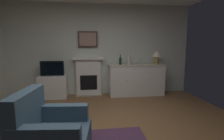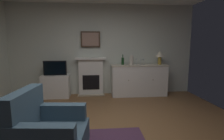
{
  "view_description": "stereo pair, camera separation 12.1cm",
  "coord_description": "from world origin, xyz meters",
  "px_view_note": "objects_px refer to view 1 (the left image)",
  "views": [
    {
      "loc": [
        -0.3,
        -2.44,
        1.45
      ],
      "look_at": [
        0.11,
        0.67,
        1.0
      ],
      "focal_mm": 27.5,
      "sensor_mm": 36.0,
      "label": 1
    },
    {
      "loc": [
        -0.18,
        -2.45,
        1.45
      ],
      "look_at": [
        0.11,
        0.67,
        1.0
      ],
      "focal_mm": 27.5,
      "sensor_mm": 36.0,
      "label": 2
    }
  ],
  "objects_px": {
    "armchair": "(50,134)",
    "sideboard_cabinet": "(136,80)",
    "vase_decorative": "(129,60)",
    "tv_cabinet": "(53,87)",
    "table_lamp": "(157,55)",
    "wine_glass_left": "(134,60)",
    "tv_set": "(52,68)",
    "wine_bottle": "(120,61)",
    "fireplace_unit": "(89,77)",
    "framed_picture": "(88,39)",
    "wine_glass_right": "(141,60)",
    "wine_glass_center": "(138,60)"
  },
  "relations": [
    {
      "from": "armchair",
      "to": "sideboard_cabinet",
      "type": "bearing_deg",
      "value": 56.34
    },
    {
      "from": "vase_decorative",
      "to": "tv_cabinet",
      "type": "height_order",
      "value": "vase_decorative"
    },
    {
      "from": "table_lamp",
      "to": "vase_decorative",
      "type": "relative_size",
      "value": 1.42
    },
    {
      "from": "wine_glass_left",
      "to": "tv_set",
      "type": "height_order",
      "value": "wine_glass_left"
    },
    {
      "from": "armchair",
      "to": "wine_bottle",
      "type": "bearing_deg",
      "value": 64.01
    },
    {
      "from": "fireplace_unit",
      "to": "wine_glass_left",
      "type": "xyz_separation_m",
      "value": [
        1.31,
        -0.15,
        0.48
      ]
    },
    {
      "from": "table_lamp",
      "to": "tv_cabinet",
      "type": "relative_size",
      "value": 0.53
    },
    {
      "from": "fireplace_unit",
      "to": "wine_glass_left",
      "type": "bearing_deg",
      "value": -6.44
    },
    {
      "from": "table_lamp",
      "to": "armchair",
      "type": "height_order",
      "value": "table_lamp"
    },
    {
      "from": "wine_glass_left",
      "to": "table_lamp",
      "type": "bearing_deg",
      "value": -2.5
    },
    {
      "from": "vase_decorative",
      "to": "tv_set",
      "type": "height_order",
      "value": "vase_decorative"
    },
    {
      "from": "framed_picture",
      "to": "wine_glass_right",
      "type": "distance_m",
      "value": 1.65
    },
    {
      "from": "framed_picture",
      "to": "wine_bottle",
      "type": "relative_size",
      "value": 1.9
    },
    {
      "from": "wine_glass_left",
      "to": "wine_glass_center",
      "type": "xyz_separation_m",
      "value": [
        0.11,
        -0.07,
        0.0
      ]
    },
    {
      "from": "framed_picture",
      "to": "wine_glass_center",
      "type": "distance_m",
      "value": 1.56
    },
    {
      "from": "sideboard_cabinet",
      "to": "wine_glass_right",
      "type": "bearing_deg",
      "value": 10.19
    },
    {
      "from": "wine_glass_left",
      "to": "wine_glass_center",
      "type": "height_order",
      "value": "same"
    },
    {
      "from": "fireplace_unit",
      "to": "wine_glass_left",
      "type": "height_order",
      "value": "fireplace_unit"
    },
    {
      "from": "table_lamp",
      "to": "wine_glass_right",
      "type": "relative_size",
      "value": 2.42
    },
    {
      "from": "table_lamp",
      "to": "tv_set",
      "type": "relative_size",
      "value": 0.65
    },
    {
      "from": "tv_cabinet",
      "to": "tv_set",
      "type": "height_order",
      "value": "tv_set"
    },
    {
      "from": "wine_bottle",
      "to": "tv_cabinet",
      "type": "bearing_deg",
      "value": -179.15
    },
    {
      "from": "sideboard_cabinet",
      "to": "tv_set",
      "type": "height_order",
      "value": "tv_set"
    },
    {
      "from": "table_lamp",
      "to": "wine_glass_center",
      "type": "bearing_deg",
      "value": -176.23
    },
    {
      "from": "framed_picture",
      "to": "tv_cabinet",
      "type": "bearing_deg",
      "value": -167.99
    },
    {
      "from": "vase_decorative",
      "to": "tv_cabinet",
      "type": "bearing_deg",
      "value": 178.25
    },
    {
      "from": "wine_bottle",
      "to": "tv_cabinet",
      "type": "relative_size",
      "value": 0.39
    },
    {
      "from": "wine_glass_right",
      "to": "tv_cabinet",
      "type": "relative_size",
      "value": 0.22
    },
    {
      "from": "wine_glass_left",
      "to": "vase_decorative",
      "type": "height_order",
      "value": "vase_decorative"
    },
    {
      "from": "wine_glass_center",
      "to": "tv_set",
      "type": "bearing_deg",
      "value": 179.3
    },
    {
      "from": "sideboard_cabinet",
      "to": "vase_decorative",
      "type": "distance_m",
      "value": 0.64
    },
    {
      "from": "framed_picture",
      "to": "tv_set",
      "type": "xyz_separation_m",
      "value": [
        -0.97,
        -0.23,
        -0.79
      ]
    },
    {
      "from": "wine_glass_right",
      "to": "sideboard_cabinet",
      "type": "bearing_deg",
      "value": -169.81
    },
    {
      "from": "sideboard_cabinet",
      "to": "table_lamp",
      "type": "height_order",
      "value": "table_lamp"
    },
    {
      "from": "framed_picture",
      "to": "vase_decorative",
      "type": "xyz_separation_m",
      "value": [
        1.15,
        -0.27,
        -0.58
      ]
    },
    {
      "from": "fireplace_unit",
      "to": "wine_glass_right",
      "type": "relative_size",
      "value": 6.67
    },
    {
      "from": "wine_glass_left",
      "to": "sideboard_cabinet",
      "type": "bearing_deg",
      "value": -20.56
    },
    {
      "from": "wine_glass_left",
      "to": "wine_glass_right",
      "type": "xyz_separation_m",
      "value": [
        0.22,
        -0.0,
        0.0
      ]
    },
    {
      "from": "tv_set",
      "to": "wine_glass_center",
      "type": "bearing_deg",
      "value": -0.7
    },
    {
      "from": "wine_bottle",
      "to": "fireplace_unit",
      "type": "bearing_deg",
      "value": 171.67
    },
    {
      "from": "tv_set",
      "to": "armchair",
      "type": "bearing_deg",
      "value": -79.29
    },
    {
      "from": "table_lamp",
      "to": "armchair",
      "type": "relative_size",
      "value": 0.43
    },
    {
      "from": "table_lamp",
      "to": "tv_cabinet",
      "type": "xyz_separation_m",
      "value": [
        -2.96,
        0.02,
        -0.87
      ]
    },
    {
      "from": "vase_decorative",
      "to": "armchair",
      "type": "distance_m",
      "value": 3.22
    },
    {
      "from": "framed_picture",
      "to": "wine_glass_left",
      "type": "distance_m",
      "value": 1.45
    },
    {
      "from": "tv_set",
      "to": "fireplace_unit",
      "type": "bearing_deg",
      "value": 10.77
    },
    {
      "from": "fireplace_unit",
      "to": "tv_set",
      "type": "distance_m",
      "value": 1.03
    },
    {
      "from": "tv_set",
      "to": "table_lamp",
      "type": "bearing_deg",
      "value": 0.16
    },
    {
      "from": "fireplace_unit",
      "to": "wine_bottle",
      "type": "distance_m",
      "value": 1.03
    },
    {
      "from": "table_lamp",
      "to": "tv_set",
      "type": "distance_m",
      "value": 2.98
    }
  ]
}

